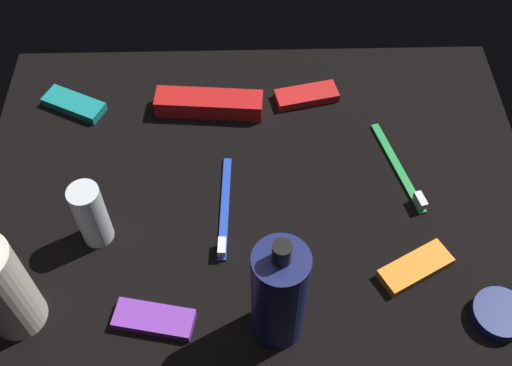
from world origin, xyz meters
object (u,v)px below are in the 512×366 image
(lotion_bottle, at_px, (279,295))
(snack_bar_orange, at_px, (415,268))
(snack_bar_purple, at_px, (154,319))
(snack_bar_red, at_px, (307,96))
(cream_tin_left, at_px, (499,314))
(toothbrush_green, at_px, (401,171))
(toothbrush_blue, at_px, (224,212))
(snack_bar_teal, at_px, (74,104))
(toothpaste_box_red, at_px, (209,104))
(bodywash_bottle, at_px, (0,288))
(deodorant_stick, at_px, (91,215))

(lotion_bottle, distance_m, snack_bar_orange, 0.22)
(snack_bar_purple, distance_m, snack_bar_red, 0.46)
(snack_bar_red, xyz_separation_m, cream_tin_left, (-0.22, 0.40, 0.00))
(snack_bar_red, height_order, cream_tin_left, cream_tin_left)
(snack_bar_red, bearing_deg, snack_bar_orange, 98.61)
(lotion_bottle, height_order, toothbrush_green, lotion_bottle)
(snack_bar_orange, bearing_deg, lotion_bottle, -6.58)
(toothbrush_blue, distance_m, cream_tin_left, 0.40)
(cream_tin_left, bearing_deg, snack_bar_teal, -32.49)
(lotion_bottle, relative_size, snack_bar_orange, 1.97)
(toothpaste_box_red, height_order, cream_tin_left, toothpaste_box_red)
(snack_bar_purple, distance_m, snack_bar_teal, 0.42)
(toothbrush_blue, bearing_deg, snack_bar_teal, -41.05)
(snack_bar_red, bearing_deg, toothpaste_box_red, -4.37)
(bodywash_bottle, height_order, toothpaste_box_red, bodywash_bottle)
(snack_bar_red, bearing_deg, snack_bar_purple, 47.79)
(toothbrush_green, bearing_deg, snack_bar_red, -50.26)
(snack_bar_orange, xyz_separation_m, snack_bar_teal, (0.52, -0.32, 0.00))
(deodorant_stick, distance_m, snack_bar_red, 0.41)
(deodorant_stick, height_order, toothpaste_box_red, deodorant_stick)
(cream_tin_left, bearing_deg, lotion_bottle, 0.90)
(snack_bar_orange, distance_m, snack_bar_teal, 0.61)
(snack_bar_purple, bearing_deg, snack_bar_teal, -55.93)
(lotion_bottle, height_order, snack_bar_orange, lotion_bottle)
(lotion_bottle, distance_m, toothpaste_box_red, 0.40)
(toothpaste_box_red, relative_size, cream_tin_left, 2.45)
(snack_bar_teal, bearing_deg, deodorant_stick, 132.55)
(bodywash_bottle, relative_size, deodorant_stick, 1.66)
(snack_bar_orange, distance_m, snack_bar_red, 0.35)
(lotion_bottle, distance_m, snack_bar_purple, 0.18)
(lotion_bottle, relative_size, snack_bar_teal, 1.97)
(toothbrush_green, height_order, snack_bar_purple, toothbrush_green)
(snack_bar_purple, distance_m, cream_tin_left, 0.45)
(deodorant_stick, bearing_deg, snack_bar_purple, 123.76)
(toothpaste_box_red, distance_m, snack_bar_teal, 0.23)
(lotion_bottle, xyz_separation_m, toothpaste_box_red, (0.10, -0.38, -0.07))
(cream_tin_left, bearing_deg, deodorant_stick, -14.35)
(snack_bar_teal, xyz_separation_m, snack_bar_red, (-0.39, -0.01, 0.00))
(snack_bar_purple, xyz_separation_m, cream_tin_left, (-0.45, 0.00, 0.00))
(bodywash_bottle, relative_size, toothpaste_box_red, 1.03)
(deodorant_stick, bearing_deg, snack_bar_teal, -73.97)
(lotion_bottle, height_order, deodorant_stick, lotion_bottle)
(toothbrush_blue, bearing_deg, bodywash_bottle, 29.92)
(toothbrush_blue, relative_size, cream_tin_left, 2.51)
(snack_bar_teal, bearing_deg, snack_bar_red, -151.90)
(toothbrush_green, bearing_deg, bodywash_bottle, 22.52)
(snack_bar_orange, relative_size, cream_tin_left, 1.45)
(snack_bar_red, bearing_deg, deodorant_stick, 27.25)
(snack_bar_red, bearing_deg, toothbrush_green, 117.35)
(lotion_bottle, height_order, snack_bar_teal, lotion_bottle)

